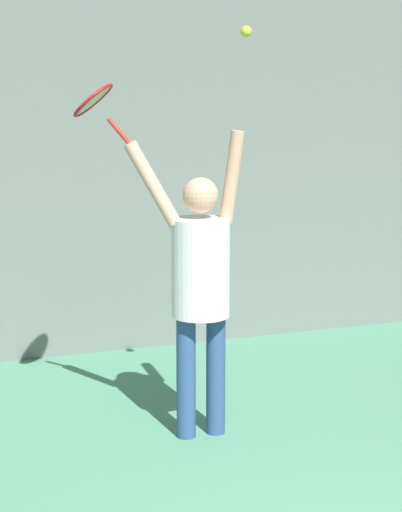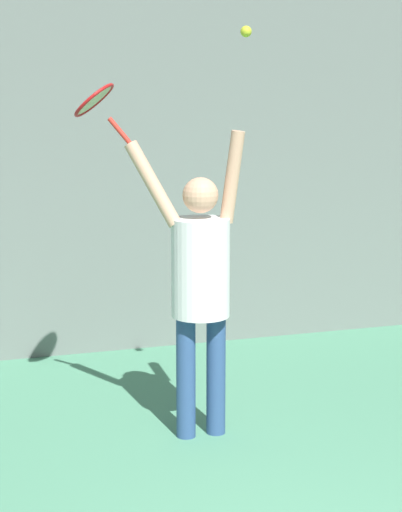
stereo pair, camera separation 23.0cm
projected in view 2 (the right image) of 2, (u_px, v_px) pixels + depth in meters
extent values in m
cube|color=slate|center=(122.00, 65.00, 7.89)|extent=(18.00, 0.10, 5.00)
cylinder|color=#2D4C7F|center=(186.00, 377.00, 6.21)|extent=(0.13, 0.13, 0.84)
cylinder|color=#2D4C7F|center=(216.00, 374.00, 6.27)|extent=(0.13, 0.13, 0.84)
cylinder|color=white|center=(201.00, 268.00, 6.10)|extent=(0.39, 0.39, 0.65)
sphere|color=#D8A884|center=(201.00, 195.00, 6.01)|extent=(0.24, 0.24, 0.24)
cylinder|color=#D8A884|center=(232.00, 177.00, 6.03)|extent=(0.19, 0.18, 0.61)
cylinder|color=#D8A884|center=(153.00, 184.00, 6.00)|extent=(0.36, 0.32, 0.56)
cylinder|color=red|center=(120.00, 131.00, 6.01)|extent=(0.16, 0.10, 0.18)
torus|color=red|center=(94.00, 100.00, 6.00)|extent=(0.38, 0.41, 0.23)
cylinder|color=beige|center=(94.00, 100.00, 6.00)|extent=(0.32, 0.35, 0.19)
sphere|color=#CCDB2D|center=(246.00, 31.00, 5.79)|extent=(0.07, 0.07, 0.07)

